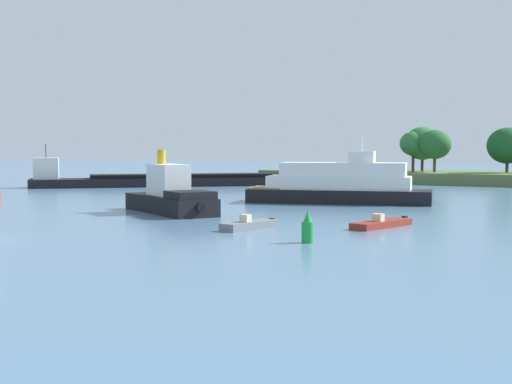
% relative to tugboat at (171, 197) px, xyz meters
% --- Properties ---
extents(treeline_island, '(68.13, 16.79, 8.35)m').
position_rel_tugboat_xyz_m(treeline_island, '(12.53, 60.70, 0.69)').
color(treeline_island, '#566B3D').
rests_on(treeline_island, ground).
extents(tugboat, '(11.62, 8.79, 5.20)m').
position_rel_tugboat_xyz_m(tugboat, '(0.00, 0.00, 0.00)').
color(tugboat, black).
rests_on(tugboat, ground).
extents(small_motorboat, '(2.61, 6.02, 0.95)m').
position_rel_tugboat_xyz_m(small_motorboat, '(18.89, -1.62, -1.10)').
color(small_motorboat, maroon).
rests_on(small_motorboat, ground).
extents(white_riverboat, '(18.10, 9.09, 6.41)m').
position_rel_tugboat_xyz_m(white_riverboat, '(7.94, 16.53, 0.37)').
color(white_riverboat, black).
rests_on(white_riverboat, ground).
extents(cargo_barge, '(34.41, 32.67, 5.73)m').
position_rel_tugboat_xyz_m(cargo_barge, '(-22.82, 33.63, -0.48)').
color(cargo_barge, black).
rests_on(cargo_barge, ground).
extents(fishing_skiff, '(2.12, 4.83, 1.01)m').
position_rel_tugboat_xyz_m(fishing_skiff, '(11.66, -7.12, -1.06)').
color(fishing_skiff, slate).
rests_on(fishing_skiff, ground).
extents(channel_buoy_green, '(0.70, 0.70, 1.90)m').
position_rel_tugboat_xyz_m(channel_buoy_green, '(18.02, -11.38, -0.53)').
color(channel_buoy_green, green).
rests_on(channel_buoy_green, ground).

